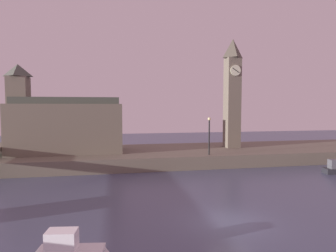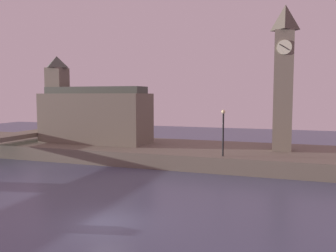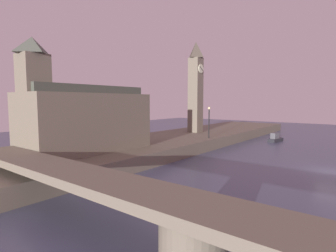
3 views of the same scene
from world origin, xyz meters
name	(u,v)px [view 2 (image 2 of 3)]	position (x,y,z in m)	size (l,w,h in m)	color
ground_plane	(107,223)	(0.00, 0.00, 0.00)	(120.00, 120.00, 0.00)	#474C66
far_embankment	(196,154)	(0.00, 20.00, 0.75)	(70.00, 12.00, 1.50)	#6B6051
clock_tower	(284,76)	(8.89, 20.49, 9.02)	(2.03, 2.09, 14.58)	#6B6051
parliament_hall	(92,114)	(-12.92, 19.92, 4.88)	(12.94, 5.22, 10.41)	#6B6051
streetlamp	(223,128)	(3.81, 15.10, 4.15)	(0.36, 0.36, 4.30)	black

